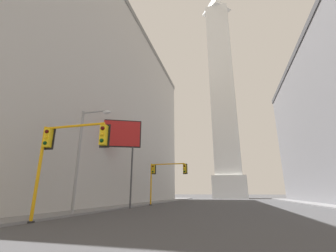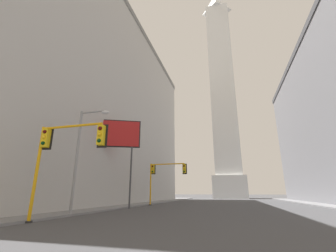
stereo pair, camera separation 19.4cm
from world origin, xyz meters
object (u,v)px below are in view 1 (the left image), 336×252
at_px(traffic_light_mid_left, 163,173).
at_px(billboard_sign, 117,136).
at_px(traffic_light_near_left, 64,147).
at_px(street_lamp, 84,148).
at_px(obelisk, 222,87).

bearing_deg(traffic_light_mid_left, billboard_sign, -113.45).
distance_m(traffic_light_mid_left, billboard_sign, 8.54).
bearing_deg(traffic_light_near_left, street_lamp, 109.05).
height_order(traffic_light_near_left, billboard_sign, billboard_sign).
relative_size(traffic_light_near_left, street_lamp, 0.70).
distance_m(street_lamp, billboard_sign, 8.06).
xyz_separation_m(traffic_light_near_left, street_lamp, (-1.19, 3.45, 0.61)).
bearing_deg(traffic_light_near_left, obelisk, 81.42).
relative_size(street_lamp, billboard_sign, 0.82).
distance_m(traffic_light_near_left, billboard_sign, 11.69).
bearing_deg(billboard_sign, street_lamp, -79.65).
xyz_separation_m(obelisk, traffic_light_near_left, (-8.51, -56.37, -29.76)).
xyz_separation_m(street_lamp, billboard_sign, (-1.36, 7.45, 2.76)).
xyz_separation_m(traffic_light_mid_left, traffic_light_near_left, (-0.57, -18.09, 0.04)).
xyz_separation_m(obelisk, billboard_sign, (-11.06, -45.47, -26.39)).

